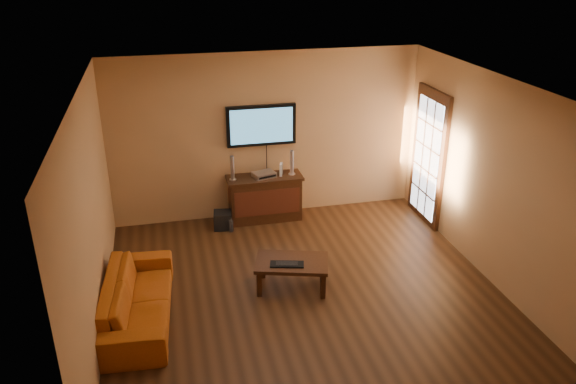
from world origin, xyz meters
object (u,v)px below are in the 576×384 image
object	(u,v)px
av_receiver	(264,174)
game_console	(281,169)
media_console	(265,198)
speaker_left	(232,169)
television	(261,125)
speaker_right	(292,164)
sofa	(137,292)
coffee_table	(292,265)
subwoofer	(223,220)
keyboard	(287,264)
bottle	(231,226)

from	to	relation	value
av_receiver	game_console	size ratio (longest dim) A/B	1.74
media_console	speaker_left	world-z (taller)	speaker_left
television	speaker_right	xyz separation A→B (m)	(0.45, -0.19, -0.61)
sofa	speaker_right	world-z (taller)	speaker_right
coffee_table	sofa	size ratio (longest dim) A/B	0.55
game_console	speaker_right	bearing A→B (deg)	17.35
subwoofer	speaker_left	bearing A→B (deg)	43.73
speaker_left	keyboard	world-z (taller)	speaker_left
coffee_table	speaker_left	size ratio (longest dim) A/B	2.64
media_console	speaker_left	size ratio (longest dim) A/B	3.04
television	sofa	bearing A→B (deg)	-128.51
speaker_left	speaker_right	size ratio (longest dim) A/B	0.99
speaker_left	media_console	bearing A→B (deg)	2.07
game_console	subwoofer	distance (m)	1.24
sofa	speaker_left	world-z (taller)	speaker_left
media_console	keyboard	bearing A→B (deg)	-93.56
av_receiver	keyboard	xyz separation A→B (m)	(-0.13, -2.17, -0.38)
subwoofer	game_console	bearing A→B (deg)	17.66
game_console	bottle	bearing A→B (deg)	-140.82
sofa	speaker_right	bearing A→B (deg)	-42.26
speaker_right	av_receiver	bearing A→B (deg)	-179.58
television	speaker_right	distance (m)	0.79
television	coffee_table	size ratio (longest dim) A/B	1.05
av_receiver	subwoofer	bearing A→B (deg)	177.12
coffee_table	av_receiver	size ratio (longest dim) A/B	3.06
television	game_console	bearing A→B (deg)	-34.10
subwoofer	media_console	bearing A→B (deg)	20.94
television	coffee_table	distance (m)	2.59
coffee_table	speaker_right	bearing A→B (deg)	76.47
av_receiver	media_console	bearing A→B (deg)	-11.20
media_console	sofa	bearing A→B (deg)	-130.75
sofa	subwoofer	bearing A→B (deg)	-26.45
subwoofer	keyboard	bearing A→B (deg)	-66.01
television	av_receiver	size ratio (longest dim) A/B	3.22
television	coffee_table	xyz separation A→B (m)	(-0.05, -2.29, -1.21)
speaker_right	av_receiver	size ratio (longest dim) A/B	1.17
media_console	speaker_left	xyz separation A→B (m)	(-0.51, -0.02, 0.56)
speaker_left	keyboard	distance (m)	2.25
av_receiver	television	bearing A→B (deg)	71.56
speaker_left	game_console	distance (m)	0.80
bottle	keyboard	size ratio (longest dim) A/B	0.48
speaker_left	speaker_right	xyz separation A→B (m)	(0.97, 0.02, 0.00)
media_console	game_console	world-z (taller)	game_console
sofa	game_console	world-z (taller)	game_console
media_console	game_console	distance (m)	0.55
bottle	speaker_left	bearing A→B (deg)	71.83
coffee_table	keyboard	size ratio (longest dim) A/B	2.30
speaker_right	sofa	bearing A→B (deg)	-136.54
television	speaker_left	size ratio (longest dim) A/B	2.77
sofa	av_receiver	world-z (taller)	av_receiver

